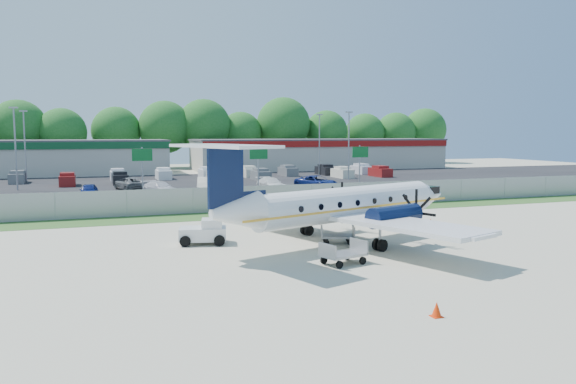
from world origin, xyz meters
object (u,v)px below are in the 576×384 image
object	(u,v)px
aircraft	(342,204)
pushback_tug	(205,232)
baggage_cart_far	(338,236)
baggage_cart_near	(343,254)

from	to	relation	value
aircraft	pushback_tug	size ratio (longest dim) A/B	6.43
baggage_cart_far	baggage_cart_near	bearing A→B (deg)	-111.61
aircraft	baggage_cart_far	size ratio (longest dim) A/B	8.55
aircraft	baggage_cart_far	xyz separation A→B (m)	(-0.40, -0.26, -1.74)
aircraft	baggage_cart_far	world-z (taller)	aircraft
baggage_cart_far	aircraft	bearing A→B (deg)	33.19
pushback_tug	baggage_cart_far	world-z (taller)	pushback_tug
aircraft	baggage_cart_near	bearing A→B (deg)	-114.55
baggage_cart_near	baggage_cart_far	distance (m)	5.03
pushback_tug	baggage_cart_near	size ratio (longest dim) A/B	1.23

